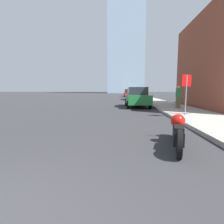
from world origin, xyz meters
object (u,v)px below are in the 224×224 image
object	(u,v)px
pedestrian	(178,97)
parked_car_green	(137,97)
parked_car_black	(132,94)
motorcycle	(178,131)
parked_car_yellow	(128,92)
parked_car_red	(128,93)
stop_sign	(186,88)

from	to	relation	value
pedestrian	parked_car_green	bearing A→B (deg)	142.29
parked_car_black	pedestrian	distance (m)	14.97
motorcycle	parked_car_black	world-z (taller)	parked_car_black
parked_car_green	parked_car_yellow	size ratio (longest dim) A/B	1.02
parked_car_green	parked_car_red	bearing A→B (deg)	87.83
parked_car_black	parked_car_red	world-z (taller)	parked_car_black
motorcycle	parked_car_red	world-z (taller)	parked_car_red
motorcycle	stop_sign	bearing A→B (deg)	83.75
stop_sign	pedestrian	size ratio (longest dim) A/B	1.28
parked_car_black	parked_car_red	size ratio (longest dim) A/B	1.11
parked_car_green	parked_car_black	world-z (taller)	parked_car_black
stop_sign	pedestrian	bearing A→B (deg)	78.18
parked_car_green	parked_car_yellow	world-z (taller)	parked_car_yellow
motorcycle	parked_car_black	distance (m)	23.51
parked_car_red	pedestrian	xyz separation A→B (m)	(2.97, -27.02, 0.12)
stop_sign	parked_car_black	bearing A→B (deg)	95.71
parked_car_green	parked_car_black	bearing A→B (deg)	86.63
parked_car_red	parked_car_yellow	distance (m)	12.68
pedestrian	parked_car_red	bearing A→B (deg)	96.28
parked_car_black	pedestrian	world-z (taller)	parked_car_black
motorcycle	stop_sign	size ratio (longest dim) A/B	1.06
parked_car_black	parked_car_red	distance (m)	12.29
motorcycle	pedestrian	world-z (taller)	pedestrian
stop_sign	pedestrian	world-z (taller)	stop_sign
motorcycle	parked_car_red	bearing A→B (deg)	105.00
motorcycle	pedestrian	xyz separation A→B (m)	(2.67, 8.78, 0.59)
parked_car_green	parked_car_red	distance (m)	24.79
parked_car_black	stop_sign	xyz separation A→B (m)	(1.86, -18.60, 0.69)
parked_car_yellow	parked_car_red	bearing A→B (deg)	-87.71
parked_car_yellow	parked_car_black	bearing A→B (deg)	-86.12
parked_car_green	pedestrian	world-z (taller)	pedestrian
parked_car_green	pedestrian	bearing A→B (deg)	-40.08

